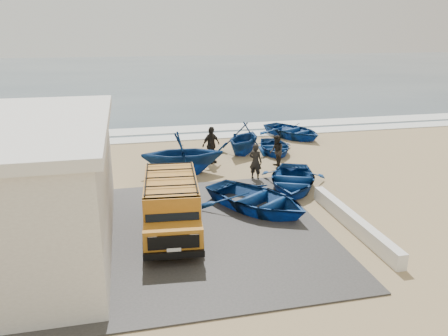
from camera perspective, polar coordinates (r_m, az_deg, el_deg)
ground at (r=17.68m, az=-2.83°, el=-5.37°), size 160.00×160.00×0.00m
slab at (r=15.67m, az=-8.84°, el=-8.68°), size 12.00×10.00×0.05m
ocean at (r=72.41m, az=-10.76°, el=12.05°), size 180.00×88.00×0.01m
surf_line at (r=29.00m, az=-6.98°, el=3.89°), size 180.00×1.60×0.06m
surf_wash at (r=31.42m, az=-7.47°, el=4.94°), size 180.00×2.20×0.04m
parapet at (r=16.56m, az=16.49°, el=-6.77°), size 0.35×6.00×0.55m
van at (r=15.44m, az=-6.87°, el=-4.66°), size 2.24×4.86×2.02m
boat_near_left at (r=17.44m, az=4.28°, el=-4.06°), size 5.28×5.62×0.95m
boat_near_right at (r=19.92m, az=8.90°, el=-1.50°), size 4.46×5.10×0.88m
boat_mid_left at (r=21.63m, az=-5.44°, el=1.94°), size 4.25×3.73×2.13m
boat_mid_right at (r=25.53m, az=6.58°, el=2.76°), size 2.95×3.81×0.73m
boat_far_left at (r=25.20m, az=2.56°, el=3.93°), size 4.40×4.52×1.81m
boat_far_right at (r=29.34m, az=8.92°, el=4.83°), size 4.74×5.36×0.92m
fisherman_front at (r=20.85m, az=4.14°, el=0.82°), size 0.76×0.73×1.75m
fisherman_middle at (r=22.74m, az=6.85°, el=2.14°), size 0.75×0.91×1.71m
fisherman_back at (r=23.32m, az=-1.70°, el=3.02°), size 1.25×1.01×1.99m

